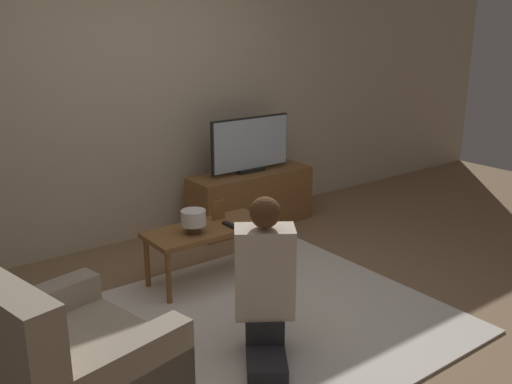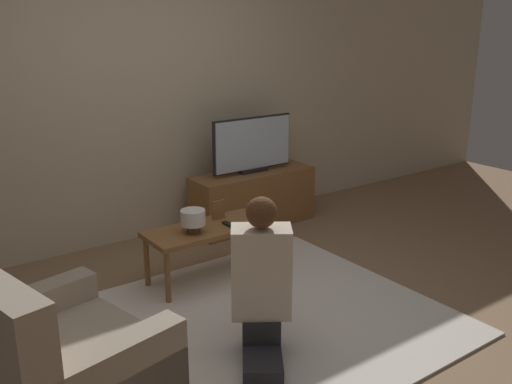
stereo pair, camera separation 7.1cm
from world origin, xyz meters
TOP-DOWN VIEW (x-y plane):
  - ground_plane at (0.00, 0.00)m, footprint 10.00×10.00m
  - wall_back at (0.00, 1.93)m, footprint 10.00×0.06m
  - rug at (0.00, 0.00)m, footprint 2.30×2.06m
  - tv_stand at (1.04, 1.55)m, footprint 1.22×0.40m
  - tv at (1.04, 1.56)m, footprint 0.86×0.08m
  - coffee_table at (0.06, 0.75)m, footprint 0.94×0.41m
  - armchair at (-1.39, -0.28)m, footprint 0.94×1.02m
  - person_kneeling at (-0.23, -0.30)m, footprint 0.65×0.78m
  - picture_frame at (0.22, 0.85)m, footprint 0.11×0.01m
  - table_lamp at (-0.09, 0.72)m, footprint 0.18×0.18m
  - remote at (0.20, 0.67)m, footprint 0.04×0.15m

SIDE VIEW (x-z plane):
  - ground_plane at x=0.00m, z-range 0.00..0.00m
  - rug at x=0.00m, z-range 0.00..0.02m
  - tv_stand at x=1.04m, z-range 0.00..0.53m
  - armchair at x=-1.39m, z-range -0.15..0.77m
  - coffee_table at x=0.06m, z-range 0.16..0.60m
  - remote at x=0.20m, z-range 0.43..0.45m
  - person_kneeling at x=-0.23m, z-range 0.00..0.97m
  - picture_frame at x=0.22m, z-range 0.43..0.58m
  - table_lamp at x=-0.09m, z-range 0.45..0.62m
  - tv at x=1.04m, z-range 0.53..1.06m
  - wall_back at x=0.00m, z-range 0.00..2.60m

